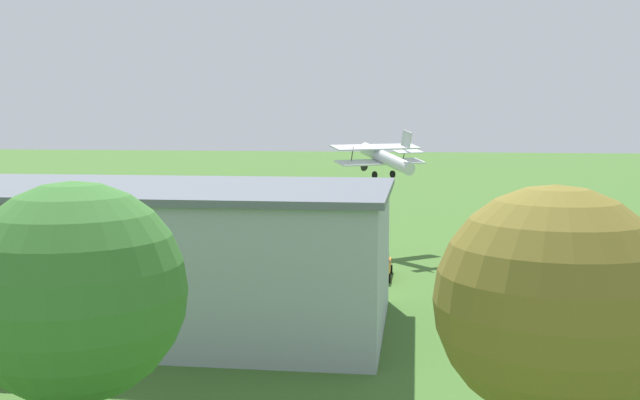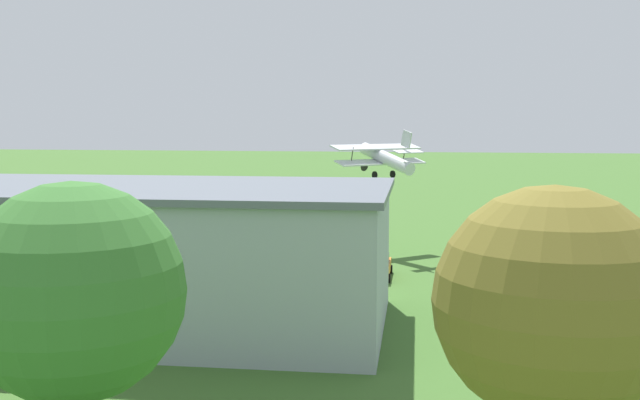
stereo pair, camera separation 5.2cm
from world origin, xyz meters
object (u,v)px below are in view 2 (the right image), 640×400
hangar (139,254)px  tree_behind_hangar_left (551,304)px  person_by_parked_cars (309,254)px  tree_by_windsock (75,292)px  car_blue (19,259)px  person_near_hangar_door (283,256)px  biplane (384,157)px  car_orange (378,266)px

hangar → tree_behind_hangar_left: tree_behind_hangar_left is taller
person_by_parked_cars → tree_by_windsock: tree_by_windsock is taller
car_blue → person_by_parked_cars: size_ratio=2.94×
car_blue → person_near_hangar_door: bearing=-166.6°
biplane → car_orange: bearing=91.7°
car_blue → hangar: bearing=140.2°
biplane → person_by_parked_cars: 10.83m
biplane → tree_by_windsock: (6.34, 42.33, -1.98)m
tree_by_windsock → hangar: bearing=-72.8°
biplane → tree_by_windsock: 42.85m
biplane → car_orange: 12.59m
car_orange → tree_by_windsock: 33.21m
biplane → car_orange: size_ratio=1.73×
biplane → car_blue: 30.06m
person_by_parked_cars → tree_behind_hangar_left: bearing=108.3°
hangar → person_near_hangar_door: bearing=-105.5°
person_by_parked_cars → biplane: bearing=-133.8°
person_near_hangar_door → tree_behind_hangar_left: (-14.39, 36.35, 5.84)m
car_orange → car_blue: 26.94m
tree_by_windsock → person_near_hangar_door: bearing=-88.5°
hangar → person_near_hangar_door: (-4.67, -16.79, -3.02)m
biplane → tree_behind_hangar_left: bearing=99.2°
car_blue → tree_by_windsock: 36.86m
hangar → person_by_parked_cars: hangar is taller
car_blue → person_by_parked_cars: (-21.11, -6.30, -0.09)m
hangar → biplane: bearing=-116.3°
car_orange → biplane: bearing=-88.3°
biplane → person_near_hangar_door: bearing=45.4°
person_by_parked_cars → tree_by_windsock: (0.87, 36.63, 5.43)m
biplane → car_blue: size_ratio=1.74×
car_orange → tree_by_windsock: (6.65, 32.10, 5.36)m
person_near_hangar_door → tree_by_windsock: tree_by_windsock is taller
biplane → person_by_parked_cars: (5.47, 5.70, -7.41)m
car_blue → tree_behind_hangar_left: 46.66m
car_blue → tree_behind_hangar_left: size_ratio=0.48×
tree_behind_hangar_left → person_near_hangar_door: bearing=-68.4°
car_blue → biplane: bearing=-155.7°
car_orange → tree_by_windsock: bearing=78.3°
car_blue → person_by_parked_cars: 22.03m
hangar → tree_by_windsock: 19.14m
person_near_hangar_door → person_by_parked_cars: bearing=-136.9°
tree_behind_hangar_left → hangar: bearing=-45.7°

